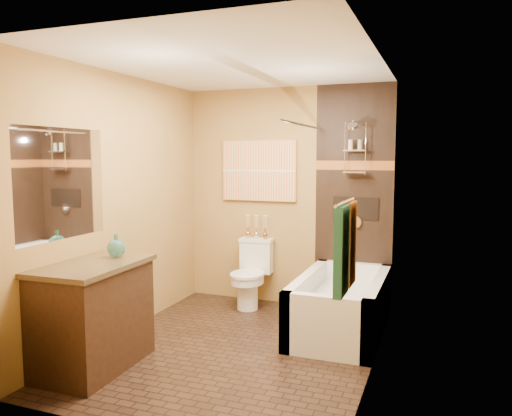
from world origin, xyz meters
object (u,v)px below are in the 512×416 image
at_px(toilet, 251,273).
at_px(vanity, 93,315).
at_px(bathtub, 341,310).
at_px(sunset_painting, 259,171).

xyz_separation_m(toilet, vanity, (-0.60, -2.00, 0.05)).
bearing_deg(bathtub, toilet, 157.47).
relative_size(bathtub, vanity, 1.50).
height_order(sunset_painting, toilet, sunset_painting).
bearing_deg(toilet, vanity, -109.63).
height_order(sunset_painting, bathtub, sunset_painting).
bearing_deg(sunset_painting, toilet, -90.00).
relative_size(sunset_painting, toilet, 1.18).
relative_size(sunset_painting, bathtub, 0.60).
height_order(bathtub, toilet, toilet).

